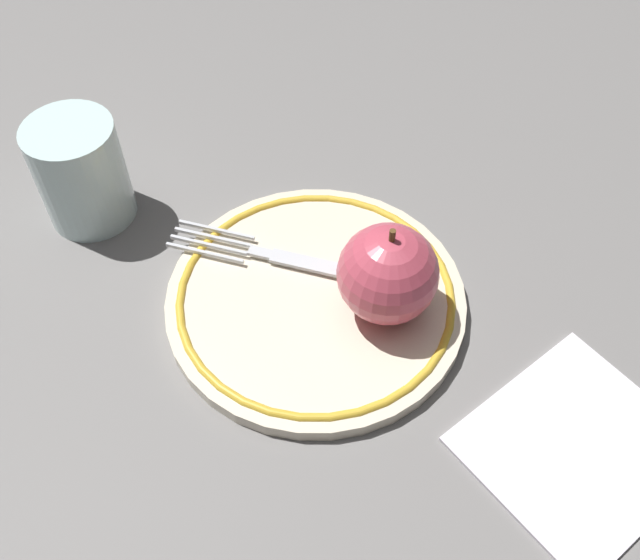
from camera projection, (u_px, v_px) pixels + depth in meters
ground_plane at (325, 298)px, 0.52m from camera, size 2.00×2.00×0.00m
plate at (320, 303)px, 0.51m from camera, size 0.22×0.22×0.01m
apple_red_whole at (388, 274)px, 0.48m from camera, size 0.07×0.07×0.08m
fork at (289, 259)px, 0.53m from camera, size 0.16×0.12×0.00m
drinking_glass at (81, 173)px, 0.54m from camera, size 0.07×0.07×0.09m
napkin_folded at (579, 446)px, 0.45m from camera, size 0.12×0.13×0.01m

